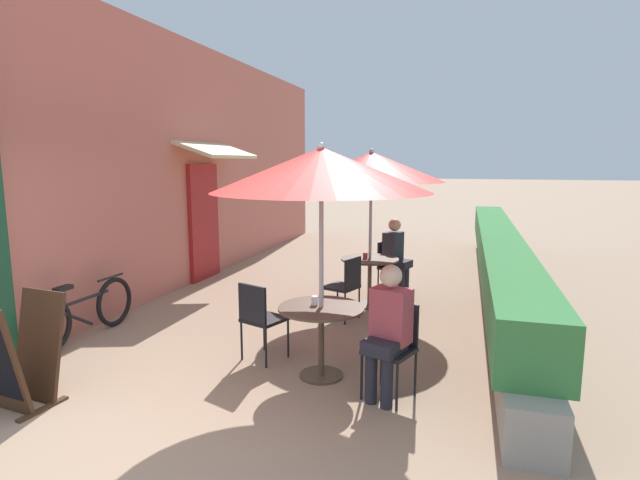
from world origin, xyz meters
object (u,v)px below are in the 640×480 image
Objects in this scene: patio_table_mid at (370,270)px; cafe_chair_mid_left at (390,263)px; patio_umbrella_near at (321,170)px; cafe_chair_mid_right at (346,283)px; menu_board at (19,353)px; seated_patron_mid_left at (396,254)px; seated_patron_near_right at (388,327)px; coffee_cup_mid at (365,256)px; cafe_chair_near_left at (260,315)px; coffee_cup_near at (315,300)px; patio_table_near at (321,324)px; cafe_chair_near_right at (393,341)px; patio_umbrella_mid at (371,167)px; bicycle_leaning at (84,312)px.

patio_table_mid is 0.77m from cafe_chair_mid_left.
patio_umbrella_near is 2.42m from cafe_chair_mid_right.
seated_patron_mid_left is at bearing 66.45° from menu_board.
seated_patron_near_right is 2.96m from coffee_cup_mid.
cafe_chair_near_left is at bearing 2.99° from cafe_chair_mid_left.
menu_board is at bearing -149.07° from coffee_cup_near.
coffee_cup_near is 3.31m from cafe_chair_mid_left.
patio_umbrella_near is (0.00, 0.00, 1.52)m from patio_table_near.
cafe_chair_near_right is 0.20m from seated_patron_near_right.
coffee_cup_mid is at bearing 65.59° from menu_board.
coffee_cup_near is at bearing 12.98° from seated_patron_mid_left.
cafe_chair_mid_right is (-0.47, -1.46, -0.17)m from seated_patron_mid_left.
patio_umbrella_near reaches higher than seated_patron_mid_left.
patio_table_mid is 0.87× the size of menu_board.
seated_patron_near_right reaches higher than coffee_cup_near.
cafe_chair_near_right is 1.00× the size of cafe_chair_mid_right.
menu_board is (-2.57, -4.67, -0.03)m from cafe_chair_mid_left.
patio_table_near is at bearing 14.48° from seated_patron_mid_left.
coffee_cup_near is (-0.83, 0.24, 0.26)m from cafe_chair_near_right.
patio_umbrella_mid is at bearing 29.65° from coffee_cup_mid.
patio_umbrella_near is at bearing 35.59° from menu_board.
cafe_chair_near_right and cafe_chair_mid_right have the same top height.
seated_patron_near_right is at bearing -22.92° from patio_table_near.
patio_table_near is 0.99× the size of cafe_chair_mid_left.
seated_patron_near_right is 1.44× the size of cafe_chair_mid_left.
patio_umbrella_near is at bearing -3.12° from bicycle_leaning.
cafe_chair_mid_right is 0.88× the size of menu_board.
seated_patron_near_right is 3.83m from bicycle_leaning.
seated_patron_mid_left reaches higher than cafe_chair_near_left.
seated_patron_near_right is (0.71, -0.30, -1.38)m from patio_umbrella_near.
patio_umbrella_mid reaches higher than cafe_chair_mid_left.
patio_umbrella_mid is 1.74m from cafe_chair_mid_right.
patio_table_mid is at bearing -54.67° from cafe_chair_near_right.
cafe_chair_mid_left is (0.93, 3.15, 0.00)m from cafe_chair_near_left.
seated_patron_mid_left is (0.29, 0.71, -1.38)m from patio_umbrella_mid.
menu_board is at bearing -10.49° from seated_patron_mid_left.
cafe_chair_mid_right is at bearing 1.53° from seated_patron_mid_left.
cafe_chair_mid_right is (-0.89, 2.14, -0.17)m from seated_patron_near_right.
cafe_chair_mid_left is at bearing 76.19° from patio_table_mid.
seated_patron_near_right is at bearing 90.00° from cafe_chair_near_right.
patio_table_near is 2.57m from coffee_cup_mid.
coffee_cup_mid is at bearing -5.75° from seated_patron_mid_left.
patio_table_near is at bearing -3.12° from bicycle_leaning.
cafe_chair_near_left is at bearing -107.32° from patio_umbrella_mid.
patio_table_near is 0.87× the size of menu_board.
menu_board is (-2.38, -3.92, -1.58)m from patio_umbrella_mid.
cafe_chair_mid_left is (0.18, 3.34, -1.56)m from patio_umbrella_near.
patio_umbrella_mid is 2.35× the size of menu_board.
patio_table_near is 2.73m from menu_board.
cafe_chair_near_left reaches higher than coffee_cup_near.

